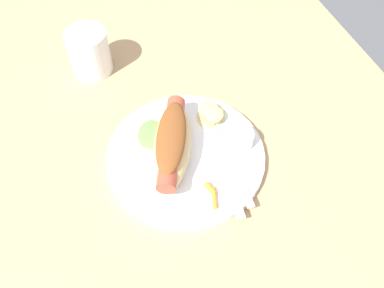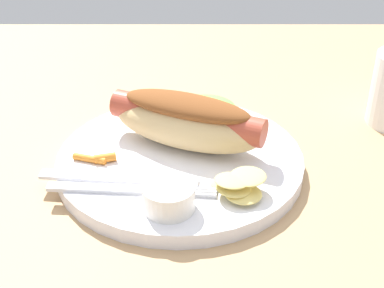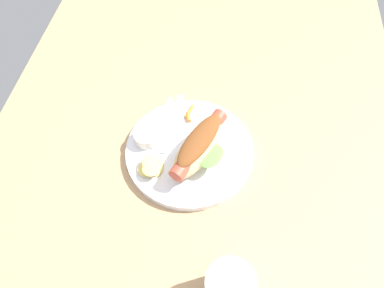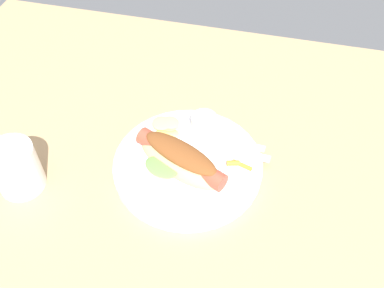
% 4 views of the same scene
% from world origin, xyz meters
% --- Properties ---
extents(ground_plane, '(1.20, 0.90, 0.02)m').
position_xyz_m(ground_plane, '(0.00, 0.00, -0.01)').
color(ground_plane, tan).
extents(plate, '(0.26, 0.26, 0.02)m').
position_xyz_m(plate, '(-0.00, -0.01, 0.01)').
color(plate, white).
rests_on(plate, ground_plane).
extents(hot_dog, '(0.18, 0.12, 0.06)m').
position_xyz_m(hot_dog, '(0.01, 0.01, 0.05)').
color(hot_dog, '#DBB77A').
rests_on(hot_dog, plate).
extents(sauce_ramekin, '(0.05, 0.05, 0.02)m').
position_xyz_m(sauce_ramekin, '(-0.01, -0.10, 0.03)').
color(sauce_ramekin, white).
rests_on(sauce_ramekin, plate).
extents(fork, '(0.17, 0.02, 0.00)m').
position_xyz_m(fork, '(-0.05, -0.08, 0.02)').
color(fork, silver).
rests_on(fork, plate).
extents(knife, '(0.16, 0.03, 0.00)m').
position_xyz_m(knife, '(-0.06, -0.06, 0.02)').
color(knife, silver).
rests_on(knife, plate).
extents(chips_pile, '(0.06, 0.05, 0.02)m').
position_xyz_m(chips_pile, '(0.06, -0.08, 0.03)').
color(chips_pile, '#E4CD70').
rests_on(chips_pile, plate).
extents(carrot_garnish, '(0.05, 0.02, 0.01)m').
position_xyz_m(carrot_garnish, '(-0.09, -0.03, 0.02)').
color(carrot_garnish, orange).
rests_on(carrot_garnish, plate).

